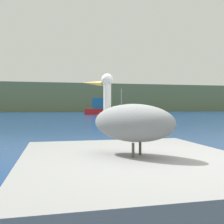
# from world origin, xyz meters

# --- Properties ---
(hillside_backdrop) EXTENTS (140.00, 12.47, 7.24)m
(hillside_backdrop) POSITION_xyz_m (0.00, 70.24, 3.62)
(hillside_backdrop) COLOR #6B7A51
(hillside_backdrop) RESTS_ON ground
(pier_dock) EXTENTS (2.43, 2.87, 0.72)m
(pier_dock) POSITION_xyz_m (-0.48, 0.24, 0.36)
(pier_dock) COLOR gray
(pier_dock) RESTS_ON ground
(pelican) EXTENTS (1.03, 1.09, 0.93)m
(pelican) POSITION_xyz_m (-0.49, 0.25, 1.10)
(pelican) COLOR gray
(pelican) RESTS_ON pier_dock
(fishing_boat_red) EXTENTS (7.70, 4.39, 4.14)m
(fishing_boat_red) POSITION_xyz_m (7.08, 39.66, 0.93)
(fishing_boat_red) COLOR red
(fishing_boat_red) RESTS_ON ground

